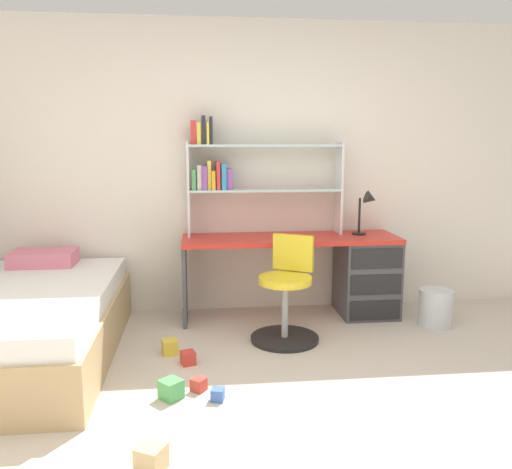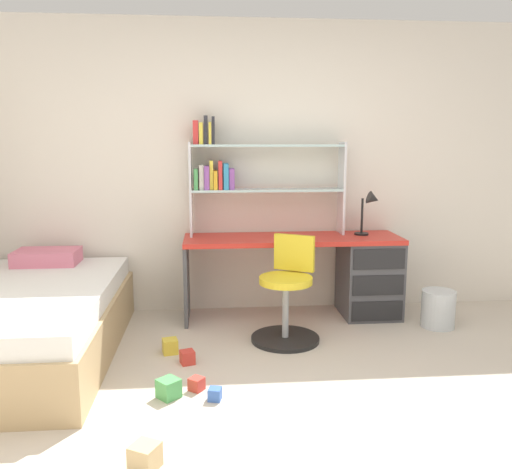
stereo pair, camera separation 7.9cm
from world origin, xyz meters
TOP-DOWN VIEW (x-y plane):
  - ground_plane at (0.00, 0.00)m, footprint 6.00×5.43m
  - room_shell at (-1.20, 1.18)m, footprint 6.00×5.43m
  - desk at (0.67, 1.93)m, footprint 1.83×0.52m
  - bookshelf_hutch at (-0.22, 2.08)m, footprint 1.32×0.22m
  - desk_lamp at (0.86, 1.94)m, footprint 0.20×0.16m
  - swivel_chair at (0.07, 1.40)m, footprint 0.52×0.52m
  - bed_platform at (-1.83, 1.22)m, footprint 1.29×1.96m
  - waste_bin at (1.34, 1.57)m, footprint 0.27×0.27m
  - toy_block_natural_0 at (-0.81, -0.14)m, footprint 0.16×0.16m
  - toy_block_green_1 at (-0.76, 0.54)m, footprint 0.16×0.16m
  - toy_block_red_2 at (-0.67, 1.02)m, footprint 0.11×0.11m
  - toy_block_blue_3 at (-0.48, 0.49)m, footprint 0.09×0.09m
  - toy_block_yellow_4 at (-0.80, 1.21)m, footprint 0.12×0.12m
  - toy_block_red_5 at (-0.60, 0.62)m, footprint 0.11×0.11m

SIDE VIEW (x-z plane):
  - ground_plane at x=0.00m, z-range -0.02..0.00m
  - toy_block_blue_3 at x=-0.48m, z-range 0.00..0.07m
  - toy_block_red_5 at x=-0.60m, z-range 0.00..0.08m
  - toy_block_red_2 at x=-0.67m, z-range 0.00..0.09m
  - toy_block_yellow_4 at x=-0.80m, z-range 0.00..0.10m
  - toy_block_green_1 at x=-0.76m, z-range 0.00..0.11m
  - toy_block_natural_0 at x=-0.81m, z-range 0.00..0.12m
  - waste_bin at x=1.34m, z-range 0.00..0.30m
  - bed_platform at x=-1.83m, z-range -0.06..0.56m
  - swivel_chair at x=0.07m, z-range -0.08..0.71m
  - desk at x=0.67m, z-range 0.04..0.75m
  - desk_lamp at x=0.86m, z-range 0.76..1.15m
  - bookshelf_hutch at x=-0.22m, z-range 0.75..1.76m
  - room_shell at x=-1.20m, z-range 0.00..2.52m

